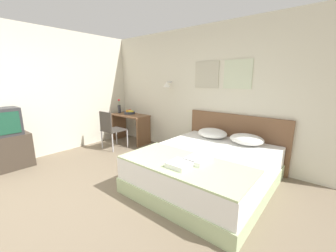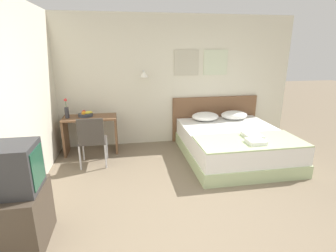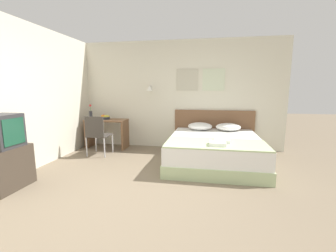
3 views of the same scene
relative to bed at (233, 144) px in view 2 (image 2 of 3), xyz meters
name	(u,v)px [view 2 (image 2 of 3)]	position (x,y,z in m)	size (l,w,h in m)	color
ground_plane	(213,223)	(-1.02, -1.80, -0.26)	(24.00, 24.00, 0.00)	#756651
wall_back	(170,81)	(-1.01, 1.12, 1.07)	(5.35, 0.31, 2.65)	beige
bed	(233,144)	(0.00, 0.00, 0.00)	(1.79, 2.07, 0.53)	#B2C693
headboard	(215,118)	(0.00, 1.06, 0.22)	(1.91, 0.06, 0.97)	brown
pillow_left	(205,116)	(-0.32, 0.76, 0.36)	(0.56, 0.44, 0.17)	white
pillow_right	(234,115)	(0.32, 0.76, 0.36)	(0.56, 0.44, 0.17)	white
throw_blanket	(250,141)	(0.00, -0.60, 0.28)	(1.74, 0.83, 0.02)	#B2C693
folded_towel_near_foot	(252,135)	(0.11, -0.46, 0.32)	(0.26, 0.35, 0.06)	white
folded_towel_mid_bed	(256,142)	(0.02, -0.74, 0.32)	(0.27, 0.26, 0.06)	white
desk	(91,128)	(-2.65, 0.74, 0.23)	(1.00, 0.49, 0.73)	brown
desk_chair	(92,138)	(-2.56, 0.05, 0.26)	(0.46, 0.46, 0.90)	#3D3833
fruit_bowl	(86,114)	(-2.73, 0.79, 0.50)	(0.28, 0.27, 0.11)	#333842
flower_vase	(67,111)	(-3.05, 0.71, 0.60)	(0.08, 0.08, 0.38)	#333338
tv_stand	(25,217)	(-3.07, -1.76, 0.05)	(0.41, 0.66, 0.63)	#3D3328
television	(17,168)	(-3.07, -1.76, 0.62)	(0.40, 0.45, 0.49)	#2D2D30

